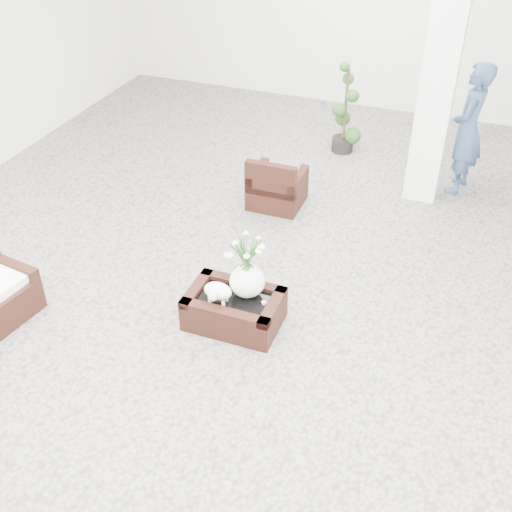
% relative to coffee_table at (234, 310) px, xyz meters
% --- Properties ---
extents(ground, '(11.00, 11.00, 0.00)m').
position_rel_coffee_table_xyz_m(ground, '(0.11, 0.42, -0.16)').
color(ground, gray).
rests_on(ground, ground).
extents(column, '(0.40, 0.40, 3.50)m').
position_rel_coffee_table_xyz_m(column, '(1.31, 3.22, 1.59)').
color(column, white).
rests_on(column, ground).
extents(coffee_table, '(0.90, 0.60, 0.31)m').
position_rel_coffee_table_xyz_m(coffee_table, '(0.00, 0.00, 0.00)').
color(coffee_table, '#35180F').
rests_on(coffee_table, ground).
extents(sheep_figurine, '(0.28, 0.23, 0.21)m').
position_rel_coffee_table_xyz_m(sheep_figurine, '(-0.12, -0.10, 0.26)').
color(sheep_figurine, white).
rests_on(sheep_figurine, coffee_table).
extents(planter_narcissus, '(0.44, 0.44, 0.80)m').
position_rel_coffee_table_xyz_m(planter_narcissus, '(0.10, 0.10, 0.56)').
color(planter_narcissus, white).
rests_on(planter_narcissus, coffee_table).
extents(tealight, '(0.04, 0.04, 0.03)m').
position_rel_coffee_table_xyz_m(tealight, '(0.30, 0.02, 0.17)').
color(tealight, white).
rests_on(tealight, coffee_table).
extents(armchair, '(0.64, 0.62, 0.69)m').
position_rel_coffee_table_xyz_m(armchair, '(-0.37, 2.31, 0.19)').
color(armchair, '#35180F').
rests_on(armchair, ground).
extents(topiary, '(0.35, 0.35, 1.31)m').
position_rel_coffee_table_xyz_m(topiary, '(0.02, 4.11, 0.50)').
color(topiary, '#204215').
rests_on(topiary, ground).
extents(shopper, '(0.51, 0.68, 1.70)m').
position_rel_coffee_table_xyz_m(shopper, '(1.73, 3.55, 0.69)').
color(shopper, '#344C73').
rests_on(shopper, ground).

